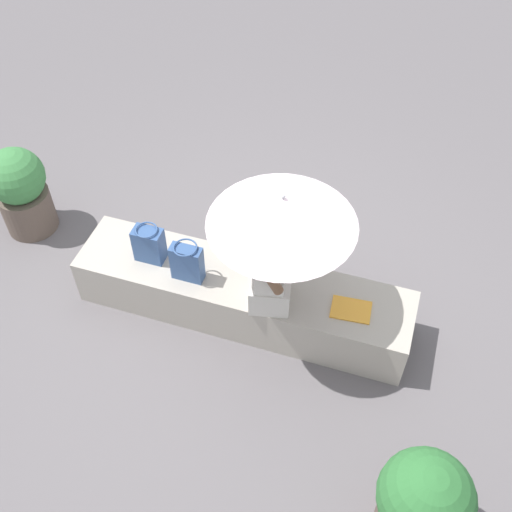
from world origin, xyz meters
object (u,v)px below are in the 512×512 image
handbag_black (149,244)px  magazine (351,310)px  planter_near (420,507)px  parasol (283,211)px  tote_bag_canvas (187,262)px  person_seated (271,262)px  planter_far (21,190)px

handbag_black → magazine: 1.55m
planter_near → parasol: bearing=-45.7°
parasol → tote_bag_canvas: parasol is taller
handbag_black → tote_bag_canvas: bearing=165.4°
parasol → magazine: (-0.51, -0.06, -0.86)m
handbag_black → magazine: handbag_black is taller
person_seated → planter_far: person_seated is taller
handbag_black → magazine: (-1.54, 0.02, -0.14)m
person_seated → planter_near: (-1.22, 1.18, -0.32)m
person_seated → planter_near: size_ratio=1.01×
parasol → planter_far: (2.39, -0.43, -0.86)m
parasol → planter_near: parasol is taller
handbag_black → planter_far: size_ratio=0.38×
parasol → handbag_black: parasol is taller
magazine → planter_near: planter_near is taller
parasol → tote_bag_canvas: bearing=0.7°
person_seated → planter_near: person_seated is taller
handbag_black → planter_near: size_ratio=0.34×
person_seated → planter_far: (2.33, -0.44, -0.38)m
tote_bag_canvas → planter_near: 2.20m
parasol → planter_near: bearing=134.3°
planter_near → tote_bag_canvas: bearing=-32.5°
person_seated → handbag_black: size_ratio=2.94×
person_seated → parasol: parasol is taller
planter_near → planter_far: size_ratio=1.09×
person_seated → magazine: 0.69m
handbag_black → planter_far: planter_far is taller
planter_far → handbag_black: bearing=165.5°
parasol → planter_far: parasol is taller
planter_far → magazine: bearing=172.7°
magazine → planter_near: 1.41m
person_seated → parasol: bearing=-169.0°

